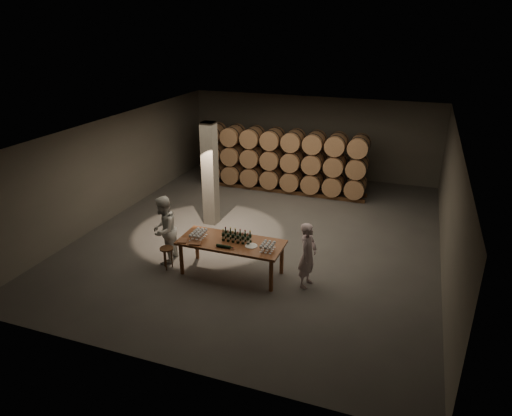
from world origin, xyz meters
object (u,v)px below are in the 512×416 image
(bottle_cluster, at_px, (237,237))
(stool, at_px, (167,252))
(notebook_near, at_px, (195,243))
(plate, at_px, (251,246))
(person_woman, at_px, (164,230))
(tasting_table, at_px, (231,245))
(person_man, at_px, (308,255))

(bottle_cluster, xyz_separation_m, stool, (-1.79, -0.36, -0.53))
(notebook_near, height_order, stool, notebook_near)
(plate, relative_size, person_woman, 0.17)
(bottle_cluster, height_order, plate, bottle_cluster)
(tasting_table, height_order, person_woman, person_woman)
(plate, bearing_deg, person_woman, 178.03)
(plate, height_order, stool, plate)
(notebook_near, distance_m, person_man, 2.74)
(bottle_cluster, height_order, person_woman, person_woman)
(tasting_table, relative_size, plate, 8.57)
(notebook_near, bearing_deg, bottle_cluster, 13.29)
(notebook_near, bearing_deg, person_woman, 146.32)
(stool, bearing_deg, person_man, 6.56)
(notebook_near, bearing_deg, person_man, -2.77)
(bottle_cluster, xyz_separation_m, person_man, (1.78, 0.05, -0.20))
(plate, bearing_deg, bottle_cluster, 163.48)
(plate, xyz_separation_m, person_man, (1.35, 0.18, -0.09))
(bottle_cluster, bearing_deg, stool, -168.53)
(person_man, bearing_deg, bottle_cluster, 103.29)
(notebook_near, bearing_deg, tasting_table, 13.47)
(notebook_near, xyz_separation_m, stool, (-0.88, 0.09, -0.44))
(plate, relative_size, stool, 0.52)
(plate, height_order, person_woman, person_woman)
(tasting_table, height_order, stool, tasting_table)
(bottle_cluster, distance_m, plate, 0.46)
(plate, bearing_deg, tasting_table, 172.93)
(tasting_table, xyz_separation_m, stool, (-1.66, -0.30, -0.32))
(tasting_table, relative_size, bottle_cluster, 3.58)
(notebook_near, bearing_deg, stool, 160.59)
(notebook_near, xyz_separation_m, person_woman, (-1.11, 0.41, -0.01))
(tasting_table, xyz_separation_m, plate, (0.55, -0.07, 0.11))
(person_man, bearing_deg, plate, 109.14)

